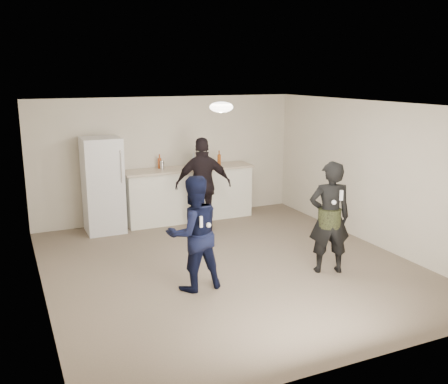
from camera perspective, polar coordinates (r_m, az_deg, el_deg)
name	(u,v)px	position (r m, az deg, el deg)	size (l,w,h in m)	color
floor	(229,266)	(7.92, 0.60, -8.42)	(6.00, 6.00, 0.00)	#6B5B4C
ceiling	(230,105)	(7.37, 0.65, 9.93)	(6.00, 6.00, 0.00)	silver
wall_back	(168,159)	(10.30, -6.44, 3.83)	(6.00, 6.00, 0.00)	beige
wall_front	(358,251)	(5.10, 15.07, -6.50)	(6.00, 6.00, 0.00)	beige
wall_left	(37,208)	(6.89, -20.60, -1.72)	(6.00, 6.00, 0.00)	beige
wall_right	(373,174)	(9.04, 16.66, 2.01)	(6.00, 6.00, 0.00)	beige
counter	(189,195)	(10.24, -4.01, -0.32)	(2.60, 0.56, 1.05)	white
counter_top	(189,169)	(10.13, -4.06, 2.68)	(2.68, 0.64, 0.04)	#C5AF98
fridge	(103,185)	(9.64, -13.68, 0.76)	(0.70, 0.70, 1.80)	white
fridge_handle	(121,166)	(9.26, -11.68, 2.88)	(0.02, 0.02, 0.60)	silver
ceiling_dome	(221,107)	(7.65, -0.31, 9.68)	(0.36, 0.36, 0.16)	white
shaker	(162,165)	(10.00, -7.09, 3.09)	(0.08, 0.08, 0.17)	silver
man	(194,233)	(6.88, -3.49, -4.73)	(0.79, 0.61, 1.62)	#0D143A
woman	(329,218)	(7.60, 11.96, -2.87)	(0.62, 0.41, 1.71)	black
camo_shorts	(329,218)	(7.60, 11.96, -2.90)	(0.34, 0.34, 0.28)	#323C1B
spectator	(203,185)	(9.40, -2.38, 0.81)	(1.05, 0.44, 1.80)	black
remote_man	(201,222)	(6.56, -2.65, -3.42)	(0.04, 0.04, 0.15)	silver
nunchuk_man	(209,225)	(6.65, -1.77, -3.80)	(0.07, 0.07, 0.07)	white
remote_woman	(341,195)	(7.31, 13.26, -0.38)	(0.04, 0.04, 0.15)	white
nunchuk_woman	(334,202)	(7.30, 12.45, -1.17)	(0.07, 0.07, 0.07)	silver
bottle_cluster	(195,161)	(10.22, -3.34, 3.56)	(1.26, 0.36, 0.27)	silver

